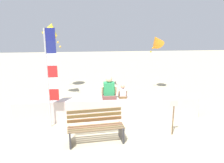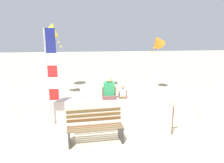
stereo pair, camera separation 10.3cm
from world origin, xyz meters
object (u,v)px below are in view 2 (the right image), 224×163
(person_child, at_px, (123,93))
(kite_yellow, at_px, (52,29))
(person_adult, at_px, (109,90))
(flag_banner, at_px, (50,72))
(park_bench, at_px, (95,127))
(sign_post, at_px, (173,114))
(kite_orange, at_px, (158,41))

(person_child, bearing_deg, kite_yellow, 138.99)
(person_adult, height_order, flag_banner, flag_banner)
(park_bench, height_order, sign_post, sign_post)
(person_child, relative_size, sign_post, 0.43)
(kite_yellow, bearing_deg, park_bench, -66.08)
(flag_banner, relative_size, kite_yellow, 2.84)
(person_child, height_order, kite_yellow, kite_yellow)
(sign_post, bearing_deg, park_bench, -176.28)
(flag_banner, bearing_deg, person_adult, 13.42)
(person_child, relative_size, flag_banner, 0.15)
(flag_banner, relative_size, kite_orange, 3.30)
(person_adult, relative_size, person_child, 1.70)
(park_bench, relative_size, flag_banner, 0.52)
(park_bench, height_order, person_child, person_child)
(park_bench, xyz_separation_m, sign_post, (2.31, 0.15, 0.25))
(park_bench, bearing_deg, flag_banner, 141.78)
(park_bench, height_order, flag_banner, flag_banner)
(kite_yellow, bearing_deg, person_child, -41.01)
(park_bench, height_order, kite_orange, kite_orange)
(park_bench, height_order, kite_yellow, kite_yellow)
(person_adult, bearing_deg, park_bench, -108.69)
(person_adult, distance_m, sign_post, 2.29)
(park_bench, xyz_separation_m, kite_yellow, (-1.69, 3.82, 2.63))
(flag_banner, height_order, sign_post, flag_banner)
(kite_yellow, bearing_deg, sign_post, -42.47)
(person_adult, xyz_separation_m, sign_post, (1.81, -1.34, -0.41))
(kite_orange, bearing_deg, kite_yellow, -172.07)
(person_adult, height_order, sign_post, person_adult)
(park_bench, distance_m, flag_banner, 2.21)
(person_adult, distance_m, kite_yellow, 3.76)
(flag_banner, bearing_deg, park_bench, -38.22)
(person_child, bearing_deg, park_bench, -123.31)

